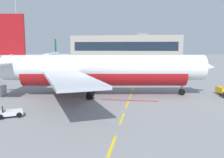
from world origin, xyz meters
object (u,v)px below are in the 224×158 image
at_px(airliner_mid_left, 52,58).
at_px(apron_light_mast_near, 16,18).
at_px(airliner_foreground, 100,70).
at_px(ground_crew_worker, 224,91).
at_px(catering_truck, 13,69).

height_order(airliner_mid_left, apron_light_mast_near, apron_light_mast_near).
bearing_deg(apron_light_mast_near, airliner_mid_left, 55.39).
xyz_separation_m(airliner_foreground, apron_light_mast_near, (-34.77, 38.01, 12.68)).
height_order(ground_crew_worker, apron_light_mast_near, apron_light_mast_near).
bearing_deg(apron_light_mast_near, airliner_foreground, -47.55).
height_order(airliner_foreground, airliner_mid_left, airliner_foreground).
bearing_deg(catering_truck, ground_crew_worker, -25.15).
distance_m(airliner_foreground, apron_light_mast_near, 53.05).
bearing_deg(airliner_mid_left, ground_crew_worker, -46.50).
height_order(catering_truck, apron_light_mast_near, apron_light_mast_near).
bearing_deg(airliner_foreground, catering_truck, 141.31).
bearing_deg(airliner_foreground, apron_light_mast_near, 132.45).
xyz_separation_m(airliner_mid_left, apron_light_mast_near, (-7.25, -10.51, 13.23)).
bearing_deg(airliner_mid_left, apron_light_mast_near, -124.61).
distance_m(airliner_mid_left, apron_light_mast_near, 18.39).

